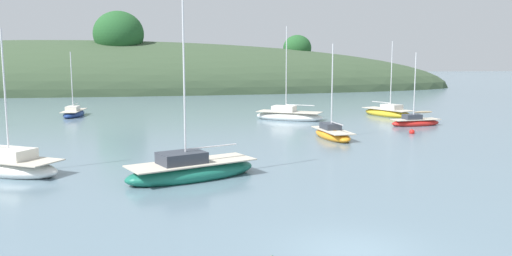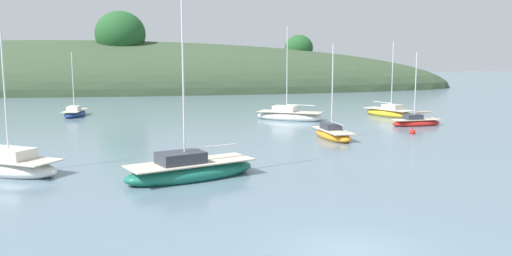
{
  "view_description": "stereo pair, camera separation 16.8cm",
  "coord_description": "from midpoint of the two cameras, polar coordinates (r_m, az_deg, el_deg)",
  "views": [
    {
      "loc": [
        -5.33,
        -14.45,
        5.99
      ],
      "look_at": [
        0.0,
        20.0,
        1.2
      ],
      "focal_mm": 35.86,
      "sensor_mm": 36.0,
      "label": 1
    },
    {
      "loc": [
        -5.17,
        -14.47,
        5.99
      ],
      "look_at": [
        0.0,
        20.0,
        1.2
      ],
      "focal_mm": 35.86,
      "sensor_mm": 36.0,
      "label": 2
    }
  ],
  "objects": [
    {
      "name": "sailboat_red_portside",
      "position": [
        54.8,
        14.71,
        1.68
      ],
      "size": [
        4.36,
        6.41,
        7.89
      ],
      "color": "gold",
      "rests_on": "ground"
    },
    {
      "name": "sailboat_black_sloop",
      "position": [
        25.82,
        -7.16,
        -4.7
      ],
      "size": [
        7.29,
        5.0,
        10.25
      ],
      "color": "#196B56",
      "rests_on": "ground"
    },
    {
      "name": "sailboat_orange_cutter",
      "position": [
        38.78,
        8.66,
        -0.65
      ],
      "size": [
        2.26,
        5.41,
        7.22
      ],
      "color": "orange",
      "rests_on": "ground"
    },
    {
      "name": "sailboat_blue_center",
      "position": [
        47.78,
        17.52,
        0.64
      ],
      "size": [
        4.86,
        2.18,
        6.65
      ],
      "color": "red",
      "rests_on": "ground"
    },
    {
      "name": "sailboat_cream_ketch",
      "position": [
        56.17,
        -19.46,
        1.59
      ],
      "size": [
        2.09,
        5.22,
        6.8
      ],
      "color": "navy",
      "rests_on": "ground"
    },
    {
      "name": "sailboat_navy_dinghy",
      "position": [
        49.91,
        3.85,
        1.38
      ],
      "size": [
        6.97,
        5.35,
        9.24
      ],
      "color": "white",
      "rests_on": "ground"
    },
    {
      "name": "far_shoreline_hill",
      "position": [
        101.37,
        -19.76,
        4.02
      ],
      "size": [
        150.0,
        36.0,
        23.43
      ],
      "color": "#384C33",
      "rests_on": "ground"
    },
    {
      "name": "sailboat_white_near",
      "position": [
        29.75,
        -26.01,
        -3.81
      ],
      "size": [
        6.93,
        5.34,
        7.72
      ],
      "color": "white",
      "rests_on": "ground"
    },
    {
      "name": "mooring_buoy_inner",
      "position": [
        42.54,
        17.16,
        -0.46
      ],
      "size": [
        0.44,
        0.44,
        0.54
      ],
      "color": "red",
      "rests_on": "ground"
    },
    {
      "name": "ground_plane",
      "position": [
        16.51,
        10.96,
        -13.59
      ],
      "size": [
        400.0,
        400.0,
        0.0
      ],
      "primitive_type": "plane",
      "color": "slate"
    }
  ]
}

